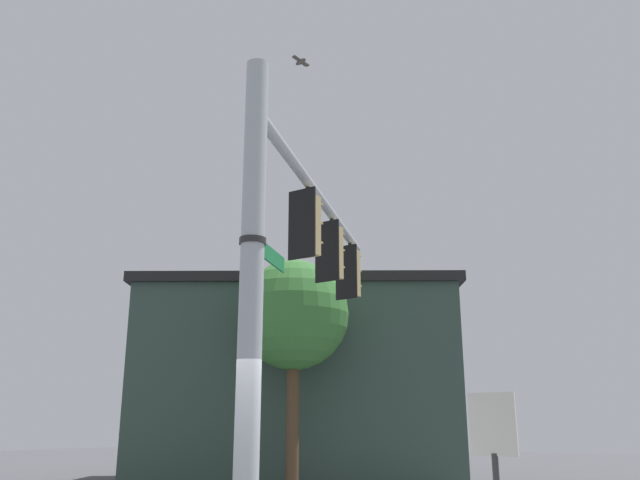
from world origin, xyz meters
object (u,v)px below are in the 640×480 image
object	(u,v)px
traffic_light_mid_inner	(332,253)
bird_flying	(301,62)
traffic_light_nearest_pole	(308,226)
street_name_sign	(261,248)
traffic_light_mid_outer	(351,273)
historical_marker	(495,453)

from	to	relation	value
traffic_light_mid_inner	bird_flying	distance (m)	3.71
traffic_light_nearest_pole	street_name_sign	world-z (taller)	traffic_light_nearest_pole
traffic_light_nearest_pole	bird_flying	size ratio (longest dim) A/B	3.55
traffic_light_mid_inner	traffic_light_nearest_pole	bearing A→B (deg)	-70.45
traffic_light_mid_outer	street_name_sign	bearing A→B (deg)	-70.52
bird_flying	historical_marker	world-z (taller)	bird_flying
traffic_light_mid_outer	street_name_sign	size ratio (longest dim) A/B	0.90
traffic_light_mid_outer	bird_flying	bearing A→B (deg)	-71.42
traffic_light_mid_inner	street_name_sign	xyz separation A→B (m)	(1.42, -4.03, -1.03)
traffic_light_mid_outer	historical_marker	xyz separation A→B (m)	(4.46, -4.15, -3.62)
traffic_light_mid_outer	traffic_light_nearest_pole	bearing A→B (deg)	-70.45
street_name_sign	bird_flying	bearing A→B (deg)	111.26
traffic_light_nearest_pole	bird_flying	bearing A→B (deg)	-82.75
historical_marker	traffic_light_nearest_pole	bearing A→B (deg)	169.32
traffic_light_nearest_pole	historical_marker	xyz separation A→B (m)	(3.21, -0.60, -3.62)
street_name_sign	bird_flying	xyz separation A→B (m)	(-0.75, 1.94, 4.01)
traffic_light_mid_inner	bird_flying	size ratio (longest dim) A/B	3.55
traffic_light_mid_inner	traffic_light_mid_outer	xyz separation A→B (m)	(-0.63, 1.77, 0.00)
traffic_light_mid_inner	traffic_light_mid_outer	bearing A→B (deg)	109.55
traffic_light_mid_inner	traffic_light_mid_outer	distance (m)	1.88
street_name_sign	traffic_light_mid_inner	bearing A→B (deg)	109.46
bird_flying	historical_marker	bearing A→B (deg)	-5.11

